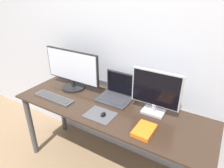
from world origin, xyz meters
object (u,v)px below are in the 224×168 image
Objects in this scene: monitor_right at (156,92)px; laptop at (117,93)px; keyboard at (54,98)px; book at (144,130)px; monitor_left at (72,70)px; mouse at (103,114)px.

monitor_right is 0.43m from laptop.
monitor_right reaches higher than keyboard.
book is (0.43, -0.33, -0.05)m from laptop.
book reaches higher than keyboard.
monitor_left is 0.54m from laptop.
book is at bearing -83.26° from monitor_right.
monitor_left is 11.27× the size of mouse.
monitor_left reaches higher than monitor_right.
keyboard is 0.59m from mouse.
book is (0.97, -0.01, 0.01)m from keyboard.
laptop is (0.52, 0.05, -0.15)m from monitor_left.
keyboard is (-0.93, -0.28, -0.20)m from monitor_right.
monitor_left is 1.01m from book.
laptop is at bearing 173.09° from monitor_right.
keyboard is 0.97m from book.
monitor_left reaches higher than mouse.
monitor_right is (0.91, 0.00, -0.01)m from monitor_left.
laptop reaches higher than mouse.
mouse is 0.29× the size of book.
monitor_right reaches higher than laptop.
laptop is at bearing 99.18° from mouse.
laptop is 0.33m from mouse.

